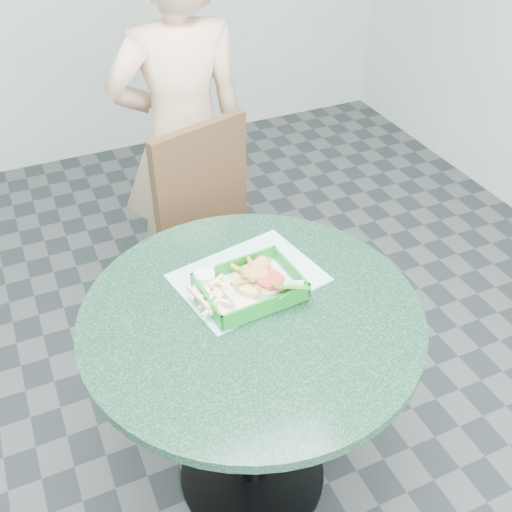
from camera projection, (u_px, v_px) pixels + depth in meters
name	position (u px, v px, depth m)	size (l,w,h in m)	color
floor	(252.00, 473.00, 2.06)	(4.00, 5.00, 0.02)	#303335
cafe_table	(252.00, 360.00, 1.70)	(0.92, 0.92, 0.75)	black
dining_chair	(213.00, 233.00, 2.26)	(0.41, 0.41, 0.93)	#412116
diner_person	(182.00, 135.00, 2.37)	(0.57, 0.37, 1.55)	#DAAF8B
placemat	(248.00, 283.00, 1.70)	(0.39, 0.29, 0.00)	#99D7D4
food_basket	(250.00, 295.00, 1.64)	(0.26, 0.19, 0.05)	#118222
crab_sandwich	(257.00, 280.00, 1.64)	(0.13, 0.13, 0.08)	#DABE64
fries_pile	(211.00, 296.00, 1.61)	(0.11, 0.12, 0.04)	beige
sauce_ramekin	(206.00, 280.00, 1.64)	(0.06, 0.06, 0.03)	white
garnish_cup	(275.00, 292.00, 1.61)	(0.13, 0.12, 0.05)	white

